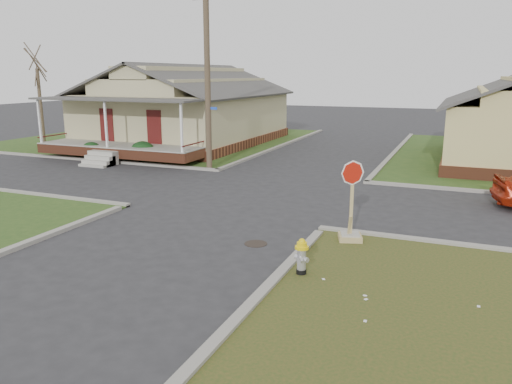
% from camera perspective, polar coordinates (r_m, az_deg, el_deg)
% --- Properties ---
extents(ground, '(120.00, 120.00, 0.00)m').
position_cam_1_polar(ground, '(15.30, -6.94, -4.29)').
color(ground, '#28282B').
rests_on(ground, ground).
extents(verge_far_left, '(19.00, 19.00, 0.05)m').
position_cam_1_polar(verge_far_left, '(37.03, -10.87, 5.99)').
color(verge_far_left, '#2A491A').
rests_on(verge_far_left, ground).
extents(curbs, '(80.00, 40.00, 0.12)m').
position_cam_1_polar(curbs, '(19.64, 0.21, -0.23)').
color(curbs, gray).
rests_on(curbs, ground).
extents(manhole, '(0.64, 0.64, 0.01)m').
position_cam_1_polar(manhole, '(13.95, -0.02, -5.92)').
color(manhole, black).
rests_on(manhole, ground).
extents(corner_house, '(10.10, 15.50, 5.30)m').
position_cam_1_polar(corner_house, '(34.12, -7.99, 9.30)').
color(corner_house, brown).
rests_on(corner_house, ground).
extents(utility_pole, '(1.80, 0.28, 9.00)m').
position_cam_1_polar(utility_pole, '(24.41, -5.58, 13.41)').
color(utility_pole, '#483929').
rests_on(utility_pole, ground).
extents(tree_far_left, '(0.22, 0.22, 4.90)m').
position_cam_1_polar(tree_far_left, '(35.36, -23.38, 8.85)').
color(tree_far_left, '#483929').
rests_on(tree_far_left, verge_far_left).
extents(fire_hydrant, '(0.32, 0.32, 0.86)m').
position_cam_1_polar(fire_hydrant, '(11.71, 5.24, -7.12)').
color(fire_hydrant, black).
rests_on(fire_hydrant, ground).
extents(stop_sign, '(0.65, 0.63, 2.28)m').
position_cam_1_polar(stop_sign, '(14.21, 10.76, -3.52)').
color(stop_sign, tan).
rests_on(stop_sign, ground).
extents(hedge_left, '(1.30, 1.07, 0.99)m').
position_cam_1_polar(hedge_left, '(28.80, -18.27, 4.56)').
color(hedge_left, '#133615').
rests_on(hedge_left, verge_far_left).
extents(hedge_right, '(1.42, 1.16, 1.08)m').
position_cam_1_polar(hedge_right, '(27.35, -12.82, 4.57)').
color(hedge_right, '#133615').
rests_on(hedge_right, verge_far_left).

